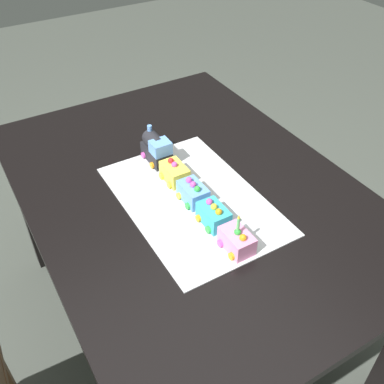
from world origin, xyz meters
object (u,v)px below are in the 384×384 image
object	(u,v)px
dining_table	(189,210)
cake_car_caboose_sky_blue	(193,193)
birthday_candle	(238,222)
cake_locomotive	(156,149)
cake_car_tanker_bubblegum	(237,241)
cake_car_gondola_lemon	(175,173)
cake_car_hopper_turquoise	(214,215)

from	to	relation	value
dining_table	cake_car_caboose_sky_blue	size ratio (longest dim) A/B	14.00
cake_car_caboose_sky_blue	birthday_candle	bearing A→B (deg)	0.00
cake_locomotive	cake_car_tanker_bubblegum	xyz separation A→B (m)	(0.48, -0.00, -0.02)
cake_car_caboose_sky_blue	birthday_candle	xyz separation A→B (m)	(0.24, 0.00, 0.07)
dining_table	cake_locomotive	size ratio (longest dim) A/B	10.00
cake_locomotive	cake_car_tanker_bubblegum	bearing A→B (deg)	-0.00
cake_car_tanker_bubblegum	dining_table	bearing A→B (deg)	175.49
cake_locomotive	dining_table	bearing A→B (deg)	7.84
cake_car_tanker_bubblegum	birthday_candle	bearing A→B (deg)	180.00
cake_car_gondola_lemon	cake_locomotive	bearing A→B (deg)	180.00
dining_table	cake_car_hopper_turquoise	world-z (taller)	cake_car_hopper_turquoise
cake_car_gondola_lemon	birthday_candle	bearing A→B (deg)	0.00
cake_locomotive	birthday_candle	distance (m)	0.49
cake_car_hopper_turquoise	birthday_candle	bearing A→B (deg)	0.00
cake_car_hopper_turquoise	birthday_candle	xyz separation A→B (m)	(0.12, 0.00, 0.07)
cake_car_hopper_turquoise	cake_car_tanker_bubblegum	distance (m)	0.12
dining_table	cake_car_hopper_turquoise	size ratio (longest dim) A/B	14.00
cake_locomotive	cake_car_gondola_lemon	bearing A→B (deg)	-0.00
cake_car_caboose_sky_blue	cake_car_hopper_turquoise	xyz separation A→B (m)	(0.12, 0.00, 0.00)
cake_car_tanker_bubblegum	birthday_candle	world-z (taller)	birthday_candle
birthday_candle	dining_table	bearing A→B (deg)	175.47
cake_car_gondola_lemon	cake_car_caboose_sky_blue	distance (m)	0.12
cake_locomotive	cake_car_hopper_turquoise	xyz separation A→B (m)	(0.36, -0.00, -0.02)
cake_locomotive	cake_car_caboose_sky_blue	bearing A→B (deg)	-0.00
dining_table	birthday_candle	distance (m)	0.37
dining_table	cake_car_gondola_lemon	size ratio (longest dim) A/B	14.00
cake_car_gondola_lemon	birthday_candle	xyz separation A→B (m)	(0.35, 0.00, 0.07)
dining_table	cake_car_tanker_bubblegum	xyz separation A→B (m)	(0.31, -0.02, 0.14)
cake_car_caboose_sky_blue	cake_car_hopper_turquoise	bearing A→B (deg)	0.00
birthday_candle	cake_car_tanker_bubblegum	bearing A→B (deg)	-0.00
cake_car_gondola_lemon	cake_car_caboose_sky_blue	bearing A→B (deg)	0.00
cake_car_gondola_lemon	cake_car_caboose_sky_blue	size ratio (longest dim) A/B	1.00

